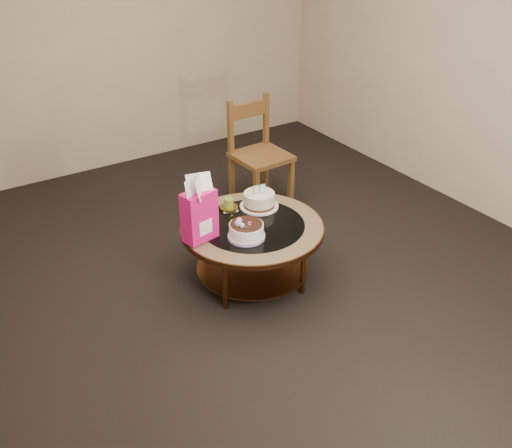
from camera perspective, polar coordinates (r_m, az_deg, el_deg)
ground at (r=4.26m, az=-0.35°, el=-5.35°), size 5.00×5.00×0.00m
room_walls at (r=3.58m, az=-0.43°, el=15.09°), size 4.52×5.02×2.61m
coffee_table at (r=4.05m, az=-0.37°, el=-1.00°), size 1.02×1.02×0.46m
decorated_cake at (r=3.83m, az=-0.99°, el=-0.73°), size 0.25×0.25×0.15m
cream_cake at (r=4.20m, az=0.32°, el=2.40°), size 0.28×0.28×0.18m
gift_bag at (r=3.75m, az=-5.72°, el=1.48°), size 0.25×0.20×0.46m
pillar_candle at (r=4.19m, az=-2.73°, el=1.87°), size 0.14×0.14×0.10m
dining_chair at (r=5.04m, az=0.25°, el=7.05°), size 0.47×0.47×0.96m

